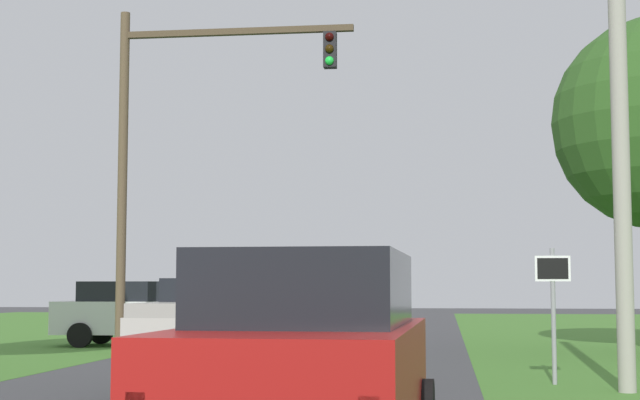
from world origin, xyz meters
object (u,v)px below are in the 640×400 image
pickup_truck_lead (230,332)px  traffic_light (175,132)px  keep_moving_sign (553,297)px  utility_pole_right (620,139)px  crossing_suv_far (140,312)px  red_suv_near (307,356)px

pickup_truck_lead → traffic_light: bearing=111.9°
traffic_light → pickup_truck_lead: bearing=-68.1°
keep_moving_sign → utility_pole_right: (0.99, -1.13, 2.54)m
crossing_suv_far → pickup_truck_lead: bearing=-65.6°
red_suv_near → utility_pole_right: (4.09, 7.08, 3.00)m
red_suv_near → traffic_light: size_ratio=0.53×
traffic_light → crossing_suv_far: bearing=120.6°
pickup_truck_lead → keep_moving_sign: size_ratio=2.14×
red_suv_near → pickup_truck_lead: (-2.18, 6.50, -0.09)m
red_suv_near → pickup_truck_lead: 6.86m
traffic_light → crossing_suv_far: 5.83m
traffic_light → keep_moving_sign: traffic_light is taller
crossing_suv_far → traffic_light: bearing=-59.4°
pickup_truck_lead → keep_moving_sign: (5.28, 1.71, 0.55)m
pickup_truck_lead → utility_pole_right: (6.27, 0.58, 3.09)m
red_suv_near → utility_pole_right: size_ratio=0.57×
utility_pole_right → red_suv_near: bearing=-120.0°
traffic_light → utility_pole_right: traffic_light is taller
utility_pole_right → traffic_light: bearing=141.5°
pickup_truck_lead → keep_moving_sign: 5.58m
pickup_truck_lead → utility_pole_right: bearing=5.3°
red_suv_near → traffic_light: 16.30m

